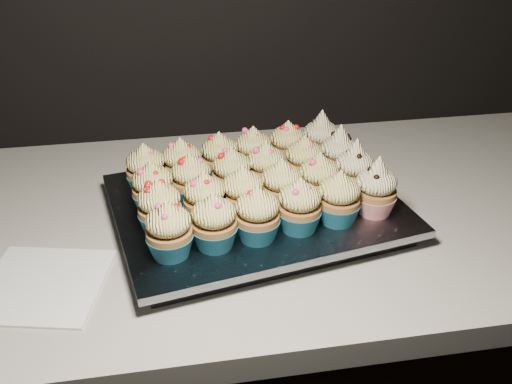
% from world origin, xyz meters
% --- Properties ---
extents(worktop, '(2.44, 0.64, 0.04)m').
position_xyz_m(worktop, '(0.00, 1.70, 0.88)').
color(worktop, beige).
rests_on(worktop, cabinet).
extents(napkin, '(0.19, 0.19, 0.00)m').
position_xyz_m(napkin, '(-0.44, 1.55, 0.90)').
color(napkin, white).
rests_on(napkin, worktop).
extents(baking_tray, '(0.44, 0.37, 0.02)m').
position_xyz_m(baking_tray, '(-0.13, 1.66, 0.91)').
color(baking_tray, black).
rests_on(baking_tray, worktop).
extents(foil_lining, '(0.48, 0.41, 0.01)m').
position_xyz_m(foil_lining, '(-0.13, 1.66, 0.93)').
color(foil_lining, silver).
rests_on(foil_lining, baking_tray).
extents(cupcake_0, '(0.06, 0.06, 0.08)m').
position_xyz_m(cupcake_0, '(-0.26, 1.55, 0.97)').
color(cupcake_0, '#1B6681').
rests_on(cupcake_0, foil_lining).
extents(cupcake_1, '(0.06, 0.06, 0.08)m').
position_xyz_m(cupcake_1, '(-0.20, 1.56, 0.97)').
color(cupcake_1, '#1B6681').
rests_on(cupcake_1, foil_lining).
extents(cupcake_2, '(0.06, 0.06, 0.08)m').
position_xyz_m(cupcake_2, '(-0.14, 1.57, 0.97)').
color(cupcake_2, '#1B6681').
rests_on(cupcake_2, foil_lining).
extents(cupcake_3, '(0.06, 0.06, 0.08)m').
position_xyz_m(cupcake_3, '(-0.08, 1.58, 0.97)').
color(cupcake_3, '#1B6681').
rests_on(cupcake_3, foil_lining).
extents(cupcake_4, '(0.06, 0.06, 0.08)m').
position_xyz_m(cupcake_4, '(-0.02, 1.59, 0.97)').
color(cupcake_4, '#1B6681').
rests_on(cupcake_4, foil_lining).
extents(cupcake_5, '(0.06, 0.06, 0.10)m').
position_xyz_m(cupcake_5, '(0.04, 1.60, 0.97)').
color(cupcake_5, red).
rests_on(cupcake_5, foil_lining).
extents(cupcake_6, '(0.06, 0.06, 0.08)m').
position_xyz_m(cupcake_6, '(-0.27, 1.61, 0.97)').
color(cupcake_6, '#1B6681').
rests_on(cupcake_6, foil_lining).
extents(cupcake_7, '(0.06, 0.06, 0.08)m').
position_xyz_m(cupcake_7, '(-0.21, 1.62, 0.97)').
color(cupcake_7, '#1B6681').
rests_on(cupcake_7, foil_lining).
extents(cupcake_8, '(0.06, 0.06, 0.08)m').
position_xyz_m(cupcake_8, '(-0.15, 1.63, 0.97)').
color(cupcake_8, '#1B6681').
rests_on(cupcake_8, foil_lining).
extents(cupcake_9, '(0.06, 0.06, 0.08)m').
position_xyz_m(cupcake_9, '(-0.09, 1.64, 0.97)').
color(cupcake_9, '#1B6681').
rests_on(cupcake_9, foil_lining).
extents(cupcake_10, '(0.06, 0.06, 0.08)m').
position_xyz_m(cupcake_10, '(-0.03, 1.65, 0.97)').
color(cupcake_10, '#1B6681').
rests_on(cupcake_10, foil_lining).
extents(cupcake_11, '(0.06, 0.06, 0.10)m').
position_xyz_m(cupcake_11, '(0.03, 1.66, 0.97)').
color(cupcake_11, red).
rests_on(cupcake_11, foil_lining).
extents(cupcake_12, '(0.06, 0.06, 0.08)m').
position_xyz_m(cupcake_12, '(-0.28, 1.66, 0.97)').
color(cupcake_12, '#1B6681').
rests_on(cupcake_12, foil_lining).
extents(cupcake_13, '(0.06, 0.06, 0.08)m').
position_xyz_m(cupcake_13, '(-0.22, 1.68, 0.97)').
color(cupcake_13, '#1B6681').
rests_on(cupcake_13, foil_lining).
extents(cupcake_14, '(0.06, 0.06, 0.08)m').
position_xyz_m(cupcake_14, '(-0.16, 1.69, 0.97)').
color(cupcake_14, '#1B6681').
rests_on(cupcake_14, foil_lining).
extents(cupcake_15, '(0.06, 0.06, 0.08)m').
position_xyz_m(cupcake_15, '(-0.10, 1.70, 0.97)').
color(cupcake_15, '#1B6681').
rests_on(cupcake_15, foil_lining).
extents(cupcake_16, '(0.06, 0.06, 0.08)m').
position_xyz_m(cupcake_16, '(-0.04, 1.71, 0.97)').
color(cupcake_16, '#1B6681').
rests_on(cupcake_16, foil_lining).
extents(cupcake_17, '(0.06, 0.06, 0.10)m').
position_xyz_m(cupcake_17, '(0.02, 1.72, 0.97)').
color(cupcake_17, red).
rests_on(cupcake_17, foil_lining).
extents(cupcake_18, '(0.06, 0.06, 0.08)m').
position_xyz_m(cupcake_18, '(-0.29, 1.72, 0.97)').
color(cupcake_18, '#1B6681').
rests_on(cupcake_18, foil_lining).
extents(cupcake_19, '(0.06, 0.06, 0.08)m').
position_xyz_m(cupcake_19, '(-0.23, 1.74, 0.97)').
color(cupcake_19, '#1B6681').
rests_on(cupcake_19, foil_lining).
extents(cupcake_20, '(0.06, 0.06, 0.08)m').
position_xyz_m(cupcake_20, '(-0.17, 1.75, 0.97)').
color(cupcake_20, '#1B6681').
rests_on(cupcake_20, foil_lining).
extents(cupcake_21, '(0.06, 0.06, 0.08)m').
position_xyz_m(cupcake_21, '(-0.11, 1.76, 0.97)').
color(cupcake_21, '#1B6681').
rests_on(cupcake_21, foil_lining).
extents(cupcake_22, '(0.06, 0.06, 0.08)m').
position_xyz_m(cupcake_22, '(-0.05, 1.77, 0.97)').
color(cupcake_22, '#1B6681').
rests_on(cupcake_22, foil_lining).
extents(cupcake_23, '(0.06, 0.06, 0.10)m').
position_xyz_m(cupcake_23, '(0.01, 1.78, 0.97)').
color(cupcake_23, red).
rests_on(cupcake_23, foil_lining).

